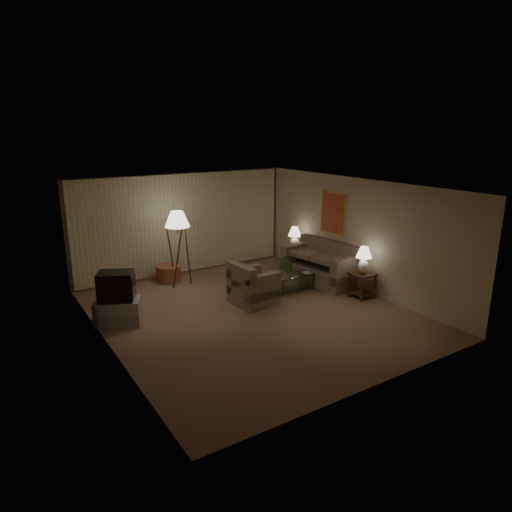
{
  "coord_description": "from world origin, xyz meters",
  "views": [
    {
      "loc": [
        -4.81,
        -7.75,
        3.83
      ],
      "look_at": [
        0.52,
        0.6,
        1.04
      ],
      "focal_mm": 32.0,
      "sensor_mm": 36.0,
      "label": 1
    }
  ],
  "objects_px": {
    "coffee_table": "(293,280)",
    "crt_tv": "(116,286)",
    "sofa": "(319,267)",
    "ottoman": "(169,273)",
    "tv_cabinet": "(118,311)",
    "armchair": "(253,287)",
    "side_table_near": "(362,281)",
    "table_lamp_near": "(364,258)",
    "floor_lamp": "(178,247)",
    "vase": "(288,272)",
    "side_table_far": "(294,256)",
    "table_lamp_far": "(295,236)"
  },
  "relations": [
    {
      "from": "side_table_far",
      "to": "floor_lamp",
      "type": "distance_m",
      "value": 3.3
    },
    {
      "from": "armchair",
      "to": "side_table_far",
      "type": "relative_size",
      "value": 1.72
    },
    {
      "from": "armchair",
      "to": "coffee_table",
      "type": "height_order",
      "value": "armchair"
    },
    {
      "from": "vase",
      "to": "floor_lamp",
      "type": "bearing_deg",
      "value": 136.8
    },
    {
      "from": "tv_cabinet",
      "to": "floor_lamp",
      "type": "height_order",
      "value": "floor_lamp"
    },
    {
      "from": "table_lamp_near",
      "to": "tv_cabinet",
      "type": "height_order",
      "value": "table_lamp_near"
    },
    {
      "from": "vase",
      "to": "side_table_far",
      "type": "bearing_deg",
      "value": 48.31
    },
    {
      "from": "side_table_far",
      "to": "ottoman",
      "type": "bearing_deg",
      "value": 164.38
    },
    {
      "from": "tv_cabinet",
      "to": "floor_lamp",
      "type": "bearing_deg",
      "value": 63.17
    },
    {
      "from": "table_lamp_far",
      "to": "floor_lamp",
      "type": "bearing_deg",
      "value": 170.61
    },
    {
      "from": "crt_tv",
      "to": "ottoman",
      "type": "height_order",
      "value": "crt_tv"
    },
    {
      "from": "floor_lamp",
      "to": "vase",
      "type": "distance_m",
      "value": 2.79
    },
    {
      "from": "ottoman",
      "to": "tv_cabinet",
      "type": "bearing_deg",
      "value": -134.19
    },
    {
      "from": "coffee_table",
      "to": "crt_tv",
      "type": "distance_m",
      "value": 4.2
    },
    {
      "from": "side_table_near",
      "to": "table_lamp_far",
      "type": "height_order",
      "value": "table_lamp_far"
    },
    {
      "from": "armchair",
      "to": "ottoman",
      "type": "distance_m",
      "value": 2.68
    },
    {
      "from": "sofa",
      "to": "table_lamp_near",
      "type": "bearing_deg",
      "value": -1.56
    },
    {
      "from": "sofa",
      "to": "floor_lamp",
      "type": "bearing_deg",
      "value": -128.13
    },
    {
      "from": "floor_lamp",
      "to": "vase",
      "type": "height_order",
      "value": "floor_lamp"
    },
    {
      "from": "tv_cabinet",
      "to": "vase",
      "type": "distance_m",
      "value": 4.02
    },
    {
      "from": "table_lamp_far",
      "to": "table_lamp_near",
      "type": "bearing_deg",
      "value": -90.0
    },
    {
      "from": "table_lamp_near",
      "to": "vase",
      "type": "bearing_deg",
      "value": 133.89
    },
    {
      "from": "coffee_table",
      "to": "ottoman",
      "type": "relative_size",
      "value": 1.68
    },
    {
      "from": "side_table_near",
      "to": "side_table_far",
      "type": "relative_size",
      "value": 1.0
    },
    {
      "from": "armchair",
      "to": "side_table_far",
      "type": "bearing_deg",
      "value": -60.68
    },
    {
      "from": "armchair",
      "to": "tv_cabinet",
      "type": "relative_size",
      "value": 0.98
    },
    {
      "from": "side_table_near",
      "to": "table_lamp_near",
      "type": "xyz_separation_m",
      "value": [
        0.0,
        0.0,
        0.56
      ]
    },
    {
      "from": "floor_lamp",
      "to": "vase",
      "type": "relative_size",
      "value": 12.51
    },
    {
      "from": "table_lamp_near",
      "to": "floor_lamp",
      "type": "height_order",
      "value": "floor_lamp"
    },
    {
      "from": "table_lamp_near",
      "to": "crt_tv",
      "type": "relative_size",
      "value": 0.76
    },
    {
      "from": "side_table_near",
      "to": "sofa",
      "type": "bearing_deg",
      "value": 96.34
    },
    {
      "from": "sofa",
      "to": "armchair",
      "type": "relative_size",
      "value": 2.1
    },
    {
      "from": "sofa",
      "to": "ottoman",
      "type": "xyz_separation_m",
      "value": [
        -3.19,
        2.18,
        -0.21
      ]
    },
    {
      "from": "sofa",
      "to": "floor_lamp",
      "type": "xyz_separation_m",
      "value": [
        -3.05,
        1.78,
        0.56
      ]
    },
    {
      "from": "armchair",
      "to": "table_lamp_near",
      "type": "bearing_deg",
      "value": -118.92
    },
    {
      "from": "side_table_near",
      "to": "crt_tv",
      "type": "distance_m",
      "value": 5.46
    },
    {
      "from": "table_lamp_near",
      "to": "ottoman",
      "type": "height_order",
      "value": "table_lamp_near"
    },
    {
      "from": "sofa",
      "to": "crt_tv",
      "type": "xyz_separation_m",
      "value": [
        -5.05,
        0.27,
        0.37
      ]
    },
    {
      "from": "table_lamp_near",
      "to": "ottoman",
      "type": "xyz_separation_m",
      "value": [
        -3.34,
        3.53,
        -0.76
      ]
    },
    {
      "from": "side_table_near",
      "to": "vase",
      "type": "distance_m",
      "value": 1.74
    },
    {
      "from": "table_lamp_near",
      "to": "table_lamp_far",
      "type": "relative_size",
      "value": 1.01
    },
    {
      "from": "side_table_far",
      "to": "crt_tv",
      "type": "xyz_separation_m",
      "value": [
        -5.2,
        -0.98,
        0.4
      ]
    },
    {
      "from": "coffee_table",
      "to": "tv_cabinet",
      "type": "bearing_deg",
      "value": 174.94
    },
    {
      "from": "crt_tv",
      "to": "ottoman",
      "type": "xyz_separation_m",
      "value": [
        1.86,
        1.92,
        -0.58
      ]
    },
    {
      "from": "side_table_near",
      "to": "vase",
      "type": "xyz_separation_m",
      "value": [
        -1.2,
        1.25,
        0.08
      ]
    },
    {
      "from": "tv_cabinet",
      "to": "armchair",
      "type": "bearing_deg",
      "value": 15.07
    },
    {
      "from": "table_lamp_near",
      "to": "vase",
      "type": "height_order",
      "value": "table_lamp_near"
    },
    {
      "from": "table_lamp_far",
      "to": "vase",
      "type": "height_order",
      "value": "table_lamp_far"
    },
    {
      "from": "side_table_near",
      "to": "table_lamp_near",
      "type": "distance_m",
      "value": 0.56
    },
    {
      "from": "crt_tv",
      "to": "armchair",
      "type": "bearing_deg",
      "value": 15.07
    }
  ]
}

